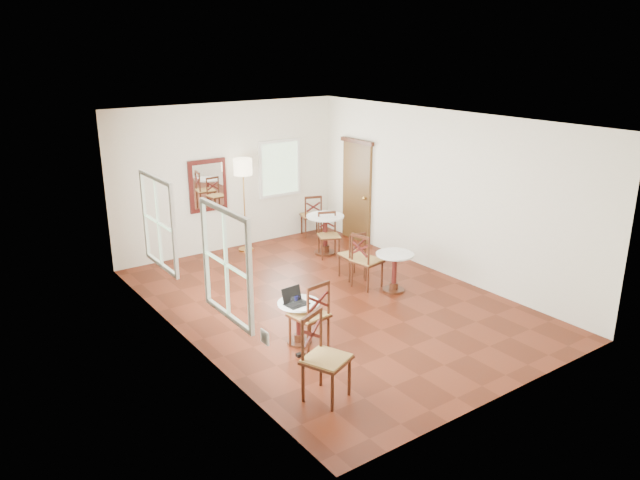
# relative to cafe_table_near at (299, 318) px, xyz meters

# --- Properties ---
(ground) EXTENTS (7.00, 7.00, 0.00)m
(ground) POSITION_rel_cafe_table_near_xyz_m (1.23, 0.92, -0.39)
(ground) COLOR #5A1F0F
(ground) RESTS_ON ground
(room_shell) EXTENTS (5.02, 7.02, 3.01)m
(room_shell) POSITION_rel_cafe_table_near_xyz_m (1.17, 1.19, 1.50)
(room_shell) COLOR white
(room_shell) RESTS_ON ground
(cafe_table_near) EXTENTS (0.60, 0.60, 0.63)m
(cafe_table_near) POSITION_rel_cafe_table_near_xyz_m (0.00, 0.00, 0.00)
(cafe_table_near) COLOR #421E10
(cafe_table_near) RESTS_ON ground
(cafe_table_mid) EXTENTS (0.65, 0.65, 0.69)m
(cafe_table_mid) POSITION_rel_cafe_table_near_xyz_m (2.40, 0.65, 0.03)
(cafe_table_mid) COLOR #421E10
(cafe_table_mid) RESTS_ON ground
(cafe_table_back) EXTENTS (0.76, 0.76, 0.80)m
(cafe_table_back) POSITION_rel_cafe_table_near_xyz_m (2.59, 2.95, 0.10)
(cafe_table_back) COLOR #421E10
(cafe_table_back) RESTS_ON ground
(chair_near_a) EXTENTS (0.53, 0.53, 1.01)m
(chair_near_a) POSITION_rel_cafe_table_near_xyz_m (0.06, -0.21, 0.11)
(chair_near_a) COLOR #421E10
(chair_near_a) RESTS_ON ground
(chair_near_b) EXTENTS (0.65, 0.65, 1.08)m
(chair_near_b) POSITION_rel_cafe_table_near_xyz_m (-0.53, -1.35, 0.14)
(chair_near_b) COLOR #421E10
(chair_near_b) RESTS_ON ground
(chair_mid_a) EXTENTS (0.44, 0.44, 0.89)m
(chair_mid_a) POSITION_rel_cafe_table_near_xyz_m (2.21, 1.55, 0.05)
(chair_mid_a) COLOR #421E10
(chair_mid_a) RESTS_ON ground
(chair_mid_b) EXTENTS (0.53, 0.53, 1.00)m
(chair_mid_b) POSITION_rel_cafe_table_near_xyz_m (2.12, 1.07, 0.10)
(chair_mid_b) COLOR #421E10
(chair_mid_b) RESTS_ON ground
(chair_back_a) EXTENTS (0.55, 0.55, 0.94)m
(chair_back_a) POSITION_rel_cafe_table_near_xyz_m (3.05, 4.10, 0.08)
(chair_back_a) COLOR #421E10
(chair_back_a) RESTS_ON ground
(chair_back_b) EXTENTS (0.54, 0.54, 0.90)m
(chair_back_b) POSITION_rel_cafe_table_near_xyz_m (2.54, 2.76, 0.06)
(chair_back_b) COLOR #421E10
(chair_back_b) RESTS_ON ground
(floor_lamp) EXTENTS (0.37, 0.37, 1.92)m
(floor_lamp) POSITION_rel_cafe_table_near_xyz_m (1.37, 4.07, 1.23)
(floor_lamp) COLOR #BF8C3F
(floor_lamp) RESTS_ON ground
(laptop) EXTENTS (0.34, 0.29, 0.23)m
(laptop) POSITION_rel_cafe_table_near_xyz_m (-0.07, -0.01, 0.30)
(laptop) COLOR black
(laptop) RESTS_ON cafe_table_near
(mouse) EXTENTS (0.11, 0.09, 0.03)m
(mouse) POSITION_rel_cafe_table_near_xyz_m (0.01, -0.05, 0.26)
(mouse) COLOR black
(mouse) RESTS_ON cafe_table_near
(navy_mug) EXTENTS (0.10, 0.07, 0.08)m
(navy_mug) POSITION_rel_cafe_table_near_xyz_m (-0.01, 0.05, 0.28)
(navy_mug) COLOR black
(navy_mug) RESTS_ON cafe_table_near
(water_glass) EXTENTS (0.06, 0.06, 0.11)m
(water_glass) POSITION_rel_cafe_table_near_xyz_m (-0.11, -0.01, 0.29)
(water_glass) COLOR white
(water_glass) RESTS_ON cafe_table_near
(power_adapter) EXTENTS (0.11, 0.07, 0.05)m
(power_adapter) POSITION_rel_cafe_table_near_xyz_m (-0.20, -0.33, -0.37)
(power_adapter) COLOR black
(power_adapter) RESTS_ON ground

